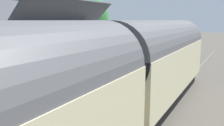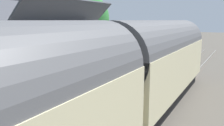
{
  "view_description": "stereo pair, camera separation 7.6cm",
  "coord_description": "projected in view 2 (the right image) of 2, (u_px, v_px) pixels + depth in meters",
  "views": [
    {
      "loc": [
        -9.1,
        -4.58,
        4.33
      ],
      "look_at": [
        1.85,
        1.5,
        1.98
      ],
      "focal_mm": 36.84,
      "sensor_mm": 36.0,
      "label": 1
    },
    {
      "loc": [
        -9.06,
        -4.65,
        4.33
      ],
      "look_at": [
        1.85,
        1.5,
        1.98
      ],
      "focal_mm": 36.84,
      "sensor_mm": 36.0,
      "label": 2
    }
  ],
  "objects": [
    {
      "name": "bench_by_lamp",
      "position": [
        140.0,
        54.0,
        19.86
      ],
      "size": [
        1.42,
        0.49,
        0.88
      ],
      "color": "#26727F",
      "rests_on": "platform"
    },
    {
      "name": "bench_platform_end",
      "position": [
        129.0,
        57.0,
        17.96
      ],
      "size": [
        1.41,
        0.48,
        0.88
      ],
      "color": "#26727F",
      "rests_on": "platform"
    },
    {
      "name": "platform_edge_coping",
      "position": [
        99.0,
        90.0,
        11.19
      ],
      "size": [
        32.0,
        0.36,
        0.02
      ],
      "primitive_type": "cube",
      "color": "beige",
      "rests_on": "platform"
    },
    {
      "name": "platform",
      "position": [
        57.0,
        91.0,
        12.62
      ],
      "size": [
        32.0,
        5.9,
        0.98
      ],
      "primitive_type": "cube",
      "color": "#A39B8C",
      "rests_on": "ground"
    },
    {
      "name": "rail_far",
      "position": [
        124.0,
        113.0,
        10.7
      ],
      "size": [
        52.0,
        0.08,
        0.14
      ],
      "primitive_type": "cube",
      "color": "gray",
      "rests_on": "ground"
    },
    {
      "name": "train",
      "position": [
        110.0,
        83.0,
        7.78
      ],
      "size": [
        21.28,
        2.73,
        4.32
      ],
      "color": "black",
      "rests_on": "ground"
    },
    {
      "name": "rail_near",
      "position": [
        153.0,
        119.0,
        10.0
      ],
      "size": [
        52.0,
        0.08,
        0.14
      ],
      "primitive_type": "cube",
      "color": "gray",
      "rests_on": "ground"
    },
    {
      "name": "tree_mid_background",
      "position": [
        93.0,
        19.0,
        25.94
      ],
      "size": [
        3.83,
        3.69,
        6.92
      ],
      "color": "#4C3828",
      "rests_on": "ground"
    },
    {
      "name": "planter_by_door",
      "position": [
        131.0,
        52.0,
        20.81
      ],
      "size": [
        0.66,
        0.66,
        0.93
      ],
      "color": "teal",
      "rests_on": "platform"
    },
    {
      "name": "station_building",
      "position": [
        57.0,
        51.0,
        13.35
      ],
      "size": [
        6.9,
        3.49,
        5.65
      ],
      "color": "white",
      "rests_on": "platform"
    },
    {
      "name": "ground_plane",
      "position": [
        120.0,
        113.0,
        10.8
      ],
      "size": [
        160.0,
        160.0,
        0.0
      ],
      "primitive_type": "plane",
      "color": "#4C473F"
    },
    {
      "name": "planter_edge_far",
      "position": [
        126.0,
        56.0,
        19.82
      ],
      "size": [
        1.02,
        0.32,
        0.61
      ],
      "color": "gray",
      "rests_on": "platform"
    },
    {
      "name": "station_sign_board",
      "position": [
        66.0,
        71.0,
        9.9
      ],
      "size": [
        0.96,
        0.06,
        1.57
      ],
      "color": "black",
      "rests_on": "platform"
    }
  ]
}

